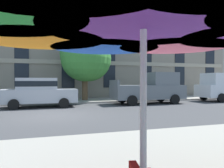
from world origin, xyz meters
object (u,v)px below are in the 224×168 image
at_px(pickup_gray, 151,89).
at_px(street_tree_middle, 86,57).
at_px(patio_umbrella, 144,4).
at_px(sedan_silver, 39,92).

distance_m(pickup_gray, street_tree_middle, 5.57).
height_order(street_tree_middle, patio_umbrella, street_tree_middle).
distance_m(sedan_silver, street_tree_middle, 5.21).
relative_size(sedan_silver, patio_umbrella, 1.15).
bearing_deg(pickup_gray, patio_umbrella, -117.76).
xyz_separation_m(street_tree_middle, patio_umbrella, (-2.63, -15.65, -1.17)).
relative_size(sedan_silver, pickup_gray, 0.86).
relative_size(pickup_gray, street_tree_middle, 0.94).
relative_size(sedan_silver, street_tree_middle, 0.81).
xyz_separation_m(pickup_gray, patio_umbrella, (-6.68, -12.70, 1.25)).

